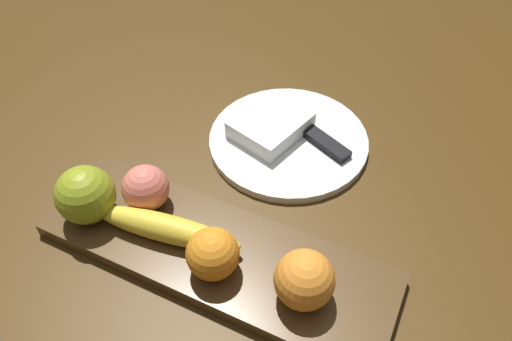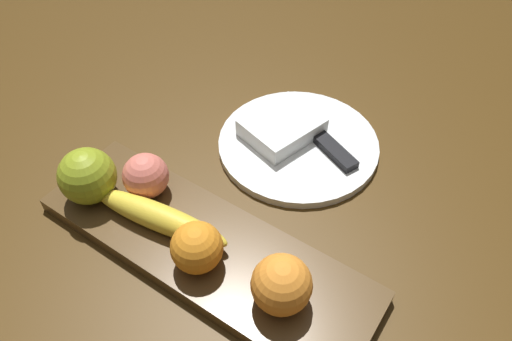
% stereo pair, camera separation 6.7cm
% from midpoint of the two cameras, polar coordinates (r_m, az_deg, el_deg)
% --- Properties ---
extents(ground_plane, '(2.40, 2.40, 0.00)m').
position_cam_midpoint_polar(ground_plane, '(0.64, -10.87, -11.96)').
color(ground_plane, '#462D0E').
extents(fruit_tray, '(0.46, 0.14, 0.02)m').
position_cam_midpoint_polar(fruit_tray, '(0.64, -7.73, -9.72)').
color(fruit_tray, '#50381C').
rests_on(fruit_tray, ground_plane).
extents(apple, '(0.08, 0.08, 0.08)m').
position_cam_midpoint_polar(apple, '(0.68, -21.99, -2.81)').
color(apple, olive).
rests_on(apple, fruit_tray).
extents(banana, '(0.20, 0.07, 0.04)m').
position_cam_midpoint_polar(banana, '(0.64, -13.39, -6.76)').
color(banana, yellow).
rests_on(banana, fruit_tray).
extents(orange_near_apple, '(0.07, 0.07, 0.07)m').
position_cam_midpoint_polar(orange_near_apple, '(0.56, 2.19, -12.82)').
color(orange_near_apple, orange).
rests_on(orange_near_apple, fruit_tray).
extents(orange_near_banana, '(0.06, 0.06, 0.06)m').
position_cam_midpoint_polar(orange_near_banana, '(0.59, -8.38, -9.79)').
color(orange_near_banana, orange).
rests_on(orange_near_banana, fruit_tray).
extents(peach, '(0.06, 0.06, 0.06)m').
position_cam_midpoint_polar(peach, '(0.67, -15.56, -2.14)').
color(peach, '#DE6E5F').
rests_on(peach, fruit_tray).
extents(dinner_plate, '(0.25, 0.25, 0.01)m').
position_cam_midpoint_polar(dinner_plate, '(0.77, 1.34, 3.41)').
color(dinner_plate, white).
rests_on(dinner_plate, ground_plane).
extents(folded_napkin, '(0.12, 0.13, 0.03)m').
position_cam_midpoint_polar(folded_napkin, '(0.77, -0.76, 5.22)').
color(folded_napkin, white).
rests_on(folded_napkin, dinner_plate).
extents(knife, '(0.17, 0.09, 0.01)m').
position_cam_midpoint_polar(knife, '(0.77, 4.71, 3.68)').
color(knife, silver).
rests_on(knife, dinner_plate).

